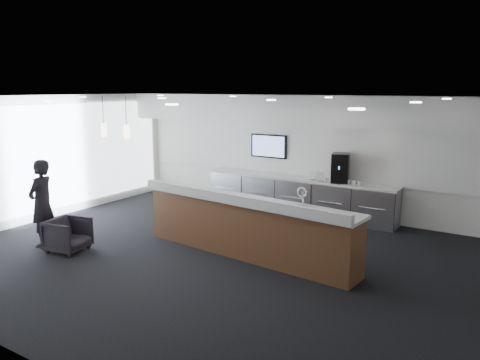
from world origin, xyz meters
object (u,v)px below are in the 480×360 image
Objects in this scene: service_counter at (246,226)px; armchair at (68,235)px; lounge_guest at (42,203)px; coffee_machine at (340,168)px.

service_counter is 6.48× the size of armchair.
armchair is 0.91m from lounge_guest.
lounge_guest is (-3.80, -1.72, 0.31)m from service_counter.
service_counter is 3.38m from coffee_machine.
service_counter is at bearing 96.49° from lounge_guest.
lounge_guest is at bearing 80.92° from armchair.
service_counter is at bearing -115.90° from coffee_machine.
armchair is (-3.71, -4.92, -0.97)m from coffee_machine.
coffee_machine reaches higher than service_counter.
lounge_guest reaches higher than coffee_machine.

